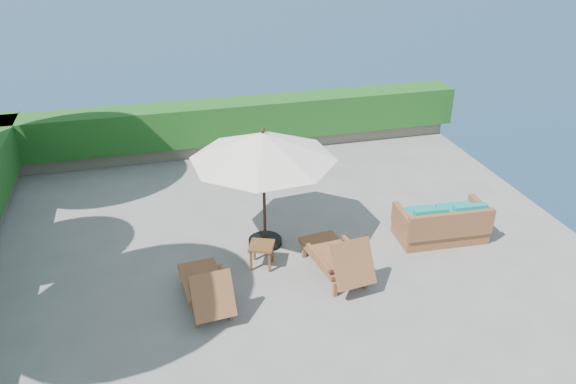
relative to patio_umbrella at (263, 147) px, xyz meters
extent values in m
plane|color=gray|center=(0.15, -0.83, -2.05)|extent=(12.00, 12.00, 0.00)
cube|color=#5E554A|center=(0.15, -0.83, -3.60)|extent=(12.00, 12.00, 3.00)
cube|color=slate|center=(0.15, 4.77, -1.87)|extent=(12.00, 0.60, 0.36)
cube|color=#144313|center=(0.15, 4.77, -1.20)|extent=(12.40, 0.90, 1.00)
cylinder|color=black|center=(0.00, 0.00, -2.00)|extent=(0.82, 0.82, 0.10)
cylinder|color=#341C13|center=(0.00, 0.00, -0.88)|extent=(0.07, 0.07, 2.33)
cone|color=silver|center=(0.00, 0.00, 0.03)|extent=(3.38, 3.38, 0.51)
sphere|color=#341C13|center=(0.00, 0.00, 0.33)|extent=(0.10, 0.10, 0.08)
cube|color=brown|center=(-1.56, -2.09, -1.92)|extent=(0.06, 0.06, 0.26)
cube|color=brown|center=(-1.01, -2.04, -1.92)|extent=(0.06, 0.06, 0.26)
cube|color=brown|center=(-1.67, -0.92, -1.92)|extent=(0.06, 0.06, 0.26)
cube|color=brown|center=(-1.12, -0.87, -1.92)|extent=(0.06, 0.06, 0.26)
cube|color=brown|center=(-1.35, -1.38, -1.75)|extent=(0.77, 1.33, 0.09)
cube|color=brown|center=(-1.28, -2.12, -1.48)|extent=(0.69, 0.47, 0.69)
cube|color=brown|center=(-1.67, -1.61, -1.60)|extent=(0.14, 0.84, 0.05)
cube|color=brown|center=(-1.00, -1.55, -1.60)|extent=(0.14, 0.84, 0.05)
cube|color=brown|center=(0.79, -1.90, -1.91)|extent=(0.07, 0.07, 0.27)
cube|color=brown|center=(1.37, -1.81, -1.91)|extent=(0.07, 0.07, 0.27)
cube|color=brown|center=(0.61, -0.64, -1.91)|extent=(0.07, 0.07, 0.27)
cube|color=brown|center=(1.19, -0.56, -1.91)|extent=(0.07, 0.07, 0.27)
cube|color=brown|center=(0.97, -1.12, -1.73)|extent=(0.89, 1.46, 0.09)
cube|color=brown|center=(1.09, -1.91, -1.44)|extent=(0.75, 0.54, 0.74)
cube|color=brown|center=(0.65, -1.38, -1.57)|extent=(0.19, 0.90, 0.05)
cube|color=brown|center=(1.36, -1.28, -1.57)|extent=(0.19, 0.90, 0.05)
cube|color=brown|center=(-0.44, -0.80, -1.84)|extent=(0.05, 0.05, 0.41)
cube|color=brown|center=(-0.12, -0.93, -1.84)|extent=(0.05, 0.05, 0.41)
cube|color=brown|center=(-0.31, -0.49, -1.84)|extent=(0.05, 0.05, 0.41)
cube|color=brown|center=(0.00, -0.62, -1.84)|extent=(0.05, 0.05, 0.41)
cube|color=brown|center=(-0.22, -0.71, -1.61)|extent=(0.56, 0.56, 0.05)
cube|color=brown|center=(3.40, -0.64, -1.86)|extent=(1.75, 0.94, 0.38)
cube|color=brown|center=(3.38, -1.04, -1.53)|extent=(1.71, 0.22, 0.52)
cube|color=brown|center=(2.59, -0.60, -1.57)|extent=(0.16, 0.86, 0.43)
cube|color=brown|center=(4.21, -0.68, -1.57)|extent=(0.16, 0.86, 0.43)
cube|color=#12837A|center=(3.01, -0.57, -1.58)|extent=(0.78, 0.72, 0.17)
cube|color=#12837A|center=(3.80, -0.62, -1.58)|extent=(0.78, 0.72, 0.17)
cube|color=#12837A|center=(2.99, -0.92, -1.36)|extent=(0.67, 0.17, 0.34)
cube|color=#12837A|center=(3.78, -0.97, -1.36)|extent=(0.67, 0.17, 0.34)
camera|label=1|loc=(-1.90, -9.08, 3.90)|focal=35.00mm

